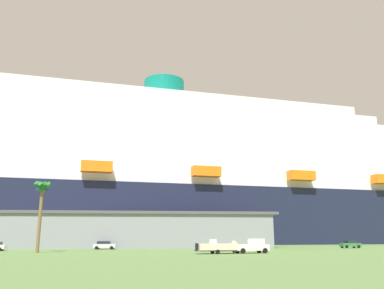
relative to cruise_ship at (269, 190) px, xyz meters
name	(u,v)px	position (x,y,z in m)	size (l,w,h in m)	color
ground_plane	(211,246)	(-27.83, -27.65, -17.90)	(600.00, 600.00, 0.00)	#4C6B38
cruise_ship	(269,190)	(0.00, 0.00, 0.00)	(304.80, 54.94, 65.08)	#191E38
terminal_building	(133,230)	(-48.05, -34.26, -14.04)	(64.39, 26.23, 7.66)	gray
pickup_truck	(252,246)	(-31.53, -67.55, -16.85)	(5.79, 2.78, 2.20)	white
small_boat_on_trailer	(221,247)	(-36.62, -68.13, -16.94)	(8.34, 2.84, 2.15)	#595960
palm_tree	(42,194)	(-64.46, -59.45, -8.62)	(2.86, 2.88, 11.45)	brown
parked_car_green_wagon	(350,244)	(-1.82, -48.04, -17.07)	(4.32, 2.18, 1.58)	#2D723F
parked_car_silver_sedan	(105,245)	(-54.14, -45.52, -17.06)	(4.58, 2.57, 1.58)	silver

